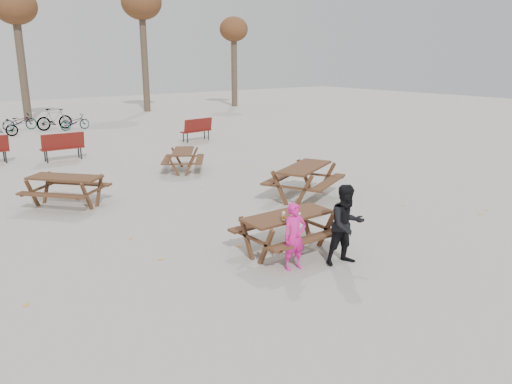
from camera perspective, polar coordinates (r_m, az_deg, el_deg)
ground at (r=9.80m, az=3.54°, el=-6.89°), size 80.00×80.00×0.00m
main_picnic_table at (r=9.59m, az=3.60°, el=-3.64°), size 1.80×1.45×0.78m
food_tray at (r=9.52m, az=4.52°, el=-2.50°), size 0.18×0.11×0.03m
bread_roll at (r=9.51m, az=4.52°, el=-2.25°), size 0.14×0.06×0.05m
soda_bottle at (r=9.18m, az=3.17°, el=-2.80°), size 0.07×0.07×0.17m
child at (r=8.87m, az=4.43°, el=-5.09°), size 0.49×0.38×1.22m
adult at (r=9.17m, az=10.31°, el=-3.71°), size 0.83×0.71×1.49m
picnic_table_east at (r=13.41m, az=5.53°, el=1.14°), size 2.52×2.34×0.87m
picnic_table_north at (r=13.50m, az=-20.89°, el=0.08°), size 2.28×2.31×0.78m
picnic_table_far at (r=16.69m, az=-8.30°, el=3.55°), size 1.98×2.06×0.70m
park_bench_row at (r=20.00m, az=-21.69°, el=5.05°), size 11.47×1.45×1.03m
tree_row at (r=32.84m, az=-26.24°, el=18.14°), size 32.17×3.52×8.26m
fallen_leaves at (r=11.95m, az=-2.41°, el=-2.72°), size 11.00×11.00×0.01m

